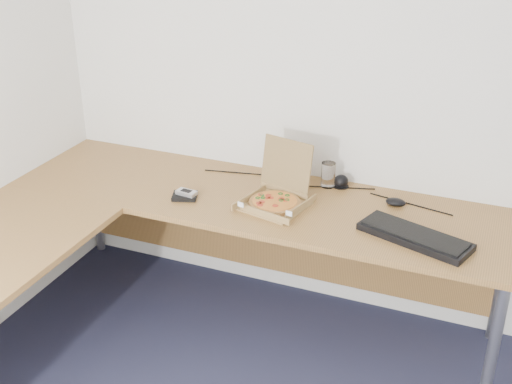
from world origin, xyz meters
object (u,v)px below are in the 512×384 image
at_px(desk, 156,229).
at_px(keyboard, 415,237).
at_px(drinking_glass, 328,175).
at_px(wallet, 185,196).
at_px(pizza_box, 276,199).

relative_size(desk, keyboard, 5.08).
bearing_deg(desk, keyboard, 14.58).
bearing_deg(drinking_glass, wallet, -147.24).
distance_m(drinking_glass, keyboard, 0.64).
height_order(desk, wallet, wallet).
xyz_separation_m(desk, pizza_box, (0.45, 0.38, 0.06)).
height_order(pizza_box, wallet, pizza_box).
relative_size(desk, drinking_glass, 19.43).
relative_size(keyboard, wallet, 4.15).
distance_m(drinking_glass, wallet, 0.74).
bearing_deg(drinking_glass, keyboard, -37.28).
relative_size(drinking_glass, keyboard, 0.26).
relative_size(desk, pizza_box, 7.74).
bearing_deg(wallet, drinking_glass, 13.56).
distance_m(desk, pizza_box, 0.59).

